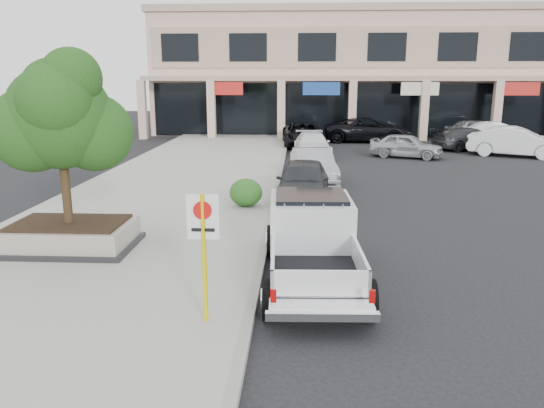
{
  "coord_description": "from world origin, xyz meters",
  "views": [
    {
      "loc": [
        -0.66,
        -11.01,
        4.34
      ],
      "look_at": [
        -1.32,
        1.5,
        1.35
      ],
      "focal_mm": 35.0,
      "sensor_mm": 36.0,
      "label": 1
    }
  ],
  "objects_px": {
    "curb_car_b": "(313,166)",
    "lot_car_f": "(499,134)",
    "curb_car_a": "(303,181)",
    "no_parking_sign": "(204,241)",
    "lot_car_a": "(406,146)",
    "planter": "(70,235)",
    "lot_car_c": "(470,139)",
    "curb_car_d": "(303,135)",
    "lot_car_b": "(516,142)",
    "curb_car_c": "(312,145)",
    "pickup_truck": "(313,244)",
    "lot_car_d": "(368,130)",
    "lot_car_e": "(478,130)",
    "planter_tree": "(68,117)"
  },
  "relations": [
    {
      "from": "curb_car_b",
      "to": "no_parking_sign",
      "type": "bearing_deg",
      "value": -106.39
    },
    {
      "from": "pickup_truck",
      "to": "lot_car_b",
      "type": "relative_size",
      "value": 1.1
    },
    {
      "from": "no_parking_sign",
      "to": "lot_car_a",
      "type": "distance_m",
      "value": 22.4
    },
    {
      "from": "no_parking_sign",
      "to": "lot_car_d",
      "type": "distance_m",
      "value": 29.15
    },
    {
      "from": "lot_car_d",
      "to": "planter",
      "type": "bearing_deg",
      "value": 160.53
    },
    {
      "from": "curb_car_d",
      "to": "lot_car_d",
      "type": "distance_m",
      "value": 5.17
    },
    {
      "from": "curb_car_a",
      "to": "curb_car_c",
      "type": "relative_size",
      "value": 0.97
    },
    {
      "from": "curb_car_d",
      "to": "lot_car_b",
      "type": "bearing_deg",
      "value": -22.3
    },
    {
      "from": "pickup_truck",
      "to": "curb_car_c",
      "type": "height_order",
      "value": "pickup_truck"
    },
    {
      "from": "curb_car_b",
      "to": "lot_car_c",
      "type": "distance_m",
      "value": 14.85
    },
    {
      "from": "lot_car_c",
      "to": "lot_car_d",
      "type": "distance_m",
      "value": 6.97
    },
    {
      "from": "curb_car_b",
      "to": "lot_car_b",
      "type": "relative_size",
      "value": 0.87
    },
    {
      "from": "planter_tree",
      "to": "curb_car_d",
      "type": "xyz_separation_m",
      "value": [
        5.8,
        21.81,
        -2.66
      ]
    },
    {
      "from": "lot_car_b",
      "to": "lot_car_a",
      "type": "bearing_deg",
      "value": 121.82
    },
    {
      "from": "curb_car_b",
      "to": "lot_car_a",
      "type": "distance_m",
      "value": 9.28
    },
    {
      "from": "lot_car_c",
      "to": "curb_car_b",
      "type": "bearing_deg",
      "value": 120.98
    },
    {
      "from": "planter_tree",
      "to": "lot_car_b",
      "type": "distance_m",
      "value": 25.23
    },
    {
      "from": "planter",
      "to": "planter_tree",
      "type": "distance_m",
      "value": 2.95
    },
    {
      "from": "lot_car_a",
      "to": "lot_car_e",
      "type": "relative_size",
      "value": 0.87
    },
    {
      "from": "curb_car_d",
      "to": "lot_car_b",
      "type": "height_order",
      "value": "lot_car_b"
    },
    {
      "from": "planter",
      "to": "lot_car_d",
      "type": "height_order",
      "value": "lot_car_d"
    },
    {
      "from": "pickup_truck",
      "to": "curb_car_a",
      "type": "relative_size",
      "value": 1.24
    },
    {
      "from": "lot_car_d",
      "to": "lot_car_e",
      "type": "xyz_separation_m",
      "value": [
        7.71,
        0.74,
        -0.05
      ]
    },
    {
      "from": "planter_tree",
      "to": "lot_car_f",
      "type": "bearing_deg",
      "value": 50.5
    },
    {
      "from": "curb_car_b",
      "to": "lot_car_d",
      "type": "relative_size",
      "value": 0.73
    },
    {
      "from": "curb_car_a",
      "to": "lot_car_a",
      "type": "xyz_separation_m",
      "value": [
        5.77,
        11.2,
        -0.09
      ]
    },
    {
      "from": "pickup_truck",
      "to": "lot_car_e",
      "type": "xyz_separation_m",
      "value": [
        12.07,
        26.89,
        -0.1
      ]
    },
    {
      "from": "pickup_truck",
      "to": "lot_car_a",
      "type": "xyz_separation_m",
      "value": [
        5.59,
        18.77,
        -0.2
      ]
    },
    {
      "from": "planter",
      "to": "lot_car_c",
      "type": "xyz_separation_m",
      "value": [
        16.21,
        20.64,
        0.21
      ]
    },
    {
      "from": "planter",
      "to": "lot_car_e",
      "type": "height_order",
      "value": "lot_car_e"
    },
    {
      "from": "no_parking_sign",
      "to": "curb_car_b",
      "type": "xyz_separation_m",
      "value": [
        2.2,
        13.48,
        -0.91
      ]
    },
    {
      "from": "curb_car_b",
      "to": "lot_car_d",
      "type": "xyz_separation_m",
      "value": [
        4.1,
        14.98,
        0.11
      ]
    },
    {
      "from": "lot_car_a",
      "to": "lot_car_e",
      "type": "height_order",
      "value": "lot_car_e"
    },
    {
      "from": "pickup_truck",
      "to": "lot_car_b",
      "type": "distance_m",
      "value": 22.82
    },
    {
      "from": "curb_car_a",
      "to": "no_parking_sign",
      "type": "bearing_deg",
      "value": -97.0
    },
    {
      "from": "planter",
      "to": "lot_car_f",
      "type": "bearing_deg",
      "value": 50.49
    },
    {
      "from": "lot_car_c",
      "to": "no_parking_sign",
      "type": "bearing_deg",
      "value": 136.49
    },
    {
      "from": "curb_car_b",
      "to": "lot_car_b",
      "type": "distance_m",
      "value": 14.25
    },
    {
      "from": "curb_car_b",
      "to": "curb_car_a",
      "type": "bearing_deg",
      "value": -104.2
    },
    {
      "from": "curb_car_d",
      "to": "lot_car_b",
      "type": "relative_size",
      "value": 1.07
    },
    {
      "from": "no_parking_sign",
      "to": "curb_car_d",
      "type": "bearing_deg",
      "value": 86.01
    },
    {
      "from": "lot_car_b",
      "to": "planter_tree",
      "type": "bearing_deg",
      "value": 159.87
    },
    {
      "from": "planter_tree",
      "to": "curb_car_b",
      "type": "relative_size",
      "value": 0.92
    },
    {
      "from": "pickup_truck",
      "to": "curb_car_d",
      "type": "height_order",
      "value": "pickup_truck"
    },
    {
      "from": "curb_car_a",
      "to": "lot_car_d",
      "type": "xyz_separation_m",
      "value": [
        4.55,
        18.58,
        0.06
      ]
    },
    {
      "from": "lot_car_b",
      "to": "lot_car_c",
      "type": "bearing_deg",
      "value": 56.16
    },
    {
      "from": "curb_car_b",
      "to": "lot_car_e",
      "type": "xyz_separation_m",
      "value": [
        11.81,
        15.72,
        0.06
      ]
    },
    {
      "from": "curb_car_b",
      "to": "lot_car_f",
      "type": "relative_size",
      "value": 0.93
    },
    {
      "from": "lot_car_e",
      "to": "lot_car_d",
      "type": "bearing_deg",
      "value": 84.73
    },
    {
      "from": "curb_car_b",
      "to": "curb_car_c",
      "type": "relative_size",
      "value": 0.95
    }
  ]
}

